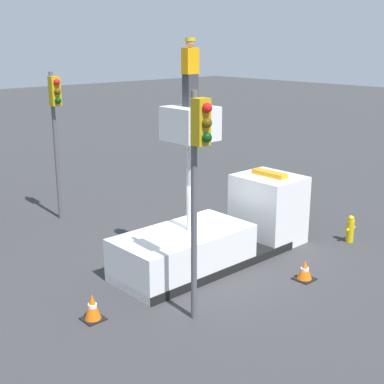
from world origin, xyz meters
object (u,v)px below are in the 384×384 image
object	(u,v)px
bucket_truck	(219,229)
fire_hydrant	(350,229)
traffic_light_across	(56,117)
traffic_cone_curbside	(305,271)
traffic_cone_rear	(92,308)
worker	(190,72)
traffic_light_pole	(198,164)

from	to	relation	value
bucket_truck	fire_hydrant	size ratio (longest dim) A/B	7.22
traffic_light_across	traffic_cone_curbside	bearing A→B (deg)	-75.62
traffic_cone_rear	traffic_cone_curbside	distance (m)	5.85
fire_hydrant	traffic_cone_curbside	xyz separation A→B (m)	(-3.42, -0.72, -0.18)
bucket_truck	traffic_light_across	xyz separation A→B (m)	(-1.63, 6.49, 2.80)
bucket_truck	worker	xyz separation A→B (m)	(-1.16, 0.00, 4.59)
fire_hydrant	traffic_light_across	bearing A→B (deg)	124.49
worker	traffic_cone_curbside	world-z (taller)	worker
worker	traffic_cone_curbside	bearing A→B (deg)	-54.45
worker	traffic_light_pole	distance (m)	3.38
bucket_truck	traffic_light_pole	xyz separation A→B (m)	(-2.96, -2.25, 2.83)
traffic_light_pole	traffic_light_across	world-z (taller)	traffic_light_pole
traffic_light_pole	traffic_light_across	size ratio (longest dim) A/B	1.01
bucket_truck	fire_hydrant	world-z (taller)	bucket_truck
traffic_light_across	fire_hydrant	xyz separation A→B (m)	(5.75, -8.38, -3.31)
traffic_light_pole	fire_hydrant	world-z (taller)	traffic_light_pole
traffic_light_pole	traffic_cone_rear	bearing A→B (deg)	137.28
traffic_light_pole	fire_hydrant	distance (m)	7.84
traffic_light_across	traffic_cone_curbside	world-z (taller)	traffic_light_across
worker	fire_hydrant	xyz separation A→B (m)	(5.29, -1.89, -5.09)
worker	traffic_light_across	xyz separation A→B (m)	(-0.47, 6.49, -1.78)
traffic_cone_rear	traffic_cone_curbside	bearing A→B (deg)	-20.33
worker	traffic_light_pole	bearing A→B (deg)	-128.65
bucket_truck	traffic_light_pole	distance (m)	4.67
fire_hydrant	traffic_cone_rear	world-z (taller)	fire_hydrant
traffic_cone_rear	fire_hydrant	bearing A→B (deg)	-8.38
worker	traffic_cone_rear	size ratio (longest dim) A/B	2.67
traffic_light_pole	traffic_cone_curbside	bearing A→B (deg)	-5.52
traffic_light_pole	bucket_truck	bearing A→B (deg)	37.29
worker	traffic_light_pole	size ratio (longest dim) A/B	0.33
traffic_light_across	traffic_cone_rear	distance (m)	8.47
worker	traffic_light_across	bearing A→B (deg)	94.13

